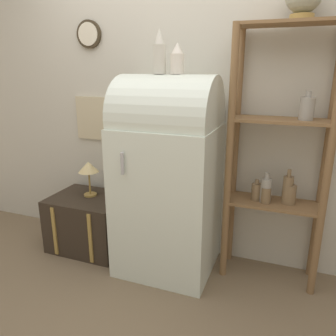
# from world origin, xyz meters

# --- Properties ---
(ground_plane) EXTENTS (12.00, 12.00, 0.00)m
(ground_plane) POSITION_xyz_m (0.00, 0.00, 0.00)
(ground_plane) COLOR #7A664C
(wall_back) EXTENTS (7.00, 0.09, 2.70)m
(wall_back) POSITION_xyz_m (-0.00, 0.57, 1.35)
(wall_back) COLOR beige
(wall_back) RESTS_ON ground_plane
(refrigerator) EXTENTS (0.72, 0.66, 1.50)m
(refrigerator) POSITION_xyz_m (-0.00, 0.23, 0.78)
(refrigerator) COLOR silver
(refrigerator) RESTS_ON ground_plane
(suitcase_trunk) EXTENTS (0.64, 0.51, 0.48)m
(suitcase_trunk) POSITION_xyz_m (-0.75, 0.26, 0.24)
(suitcase_trunk) COLOR #33281E
(suitcase_trunk) RESTS_ON ground_plane
(shelf_unit) EXTENTS (0.68, 0.29, 1.82)m
(shelf_unit) POSITION_xyz_m (0.77, 0.38, 0.99)
(shelf_unit) COLOR olive
(shelf_unit) RESTS_ON ground_plane
(vase_left) EXTENTS (0.09, 0.09, 0.30)m
(vase_left) POSITION_xyz_m (-0.06, 0.23, 1.64)
(vase_left) COLOR beige
(vase_left) RESTS_ON refrigerator
(vase_center) EXTENTS (0.09, 0.09, 0.20)m
(vase_center) POSITION_xyz_m (0.06, 0.24, 1.60)
(vase_center) COLOR silver
(vase_center) RESTS_ON refrigerator
(desk_lamp) EXTENTS (0.17, 0.17, 0.31)m
(desk_lamp) POSITION_xyz_m (-0.75, 0.30, 0.72)
(desk_lamp) COLOR #AD8942
(desk_lamp) RESTS_ON suitcase_trunk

